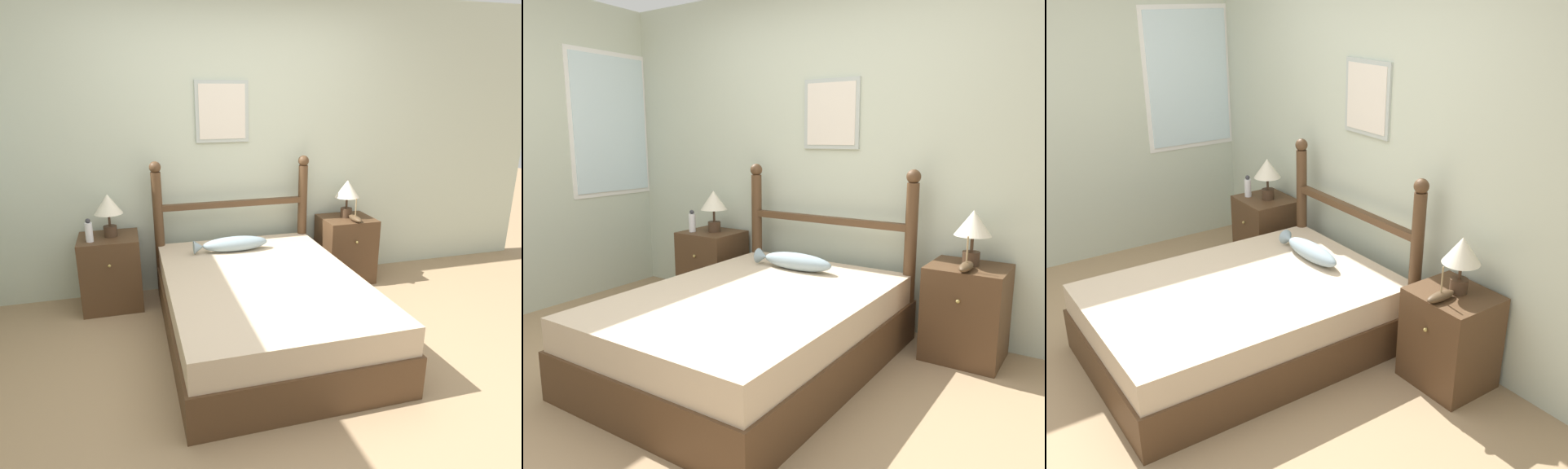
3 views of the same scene
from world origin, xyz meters
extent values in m
plane|color=#9E7F5B|center=(0.00, 0.00, 0.00)|extent=(16.00, 16.00, 0.00)
cube|color=beige|center=(0.00, 1.73, 1.27)|extent=(6.40, 0.06, 2.55)
cube|color=#ADB7B2|center=(-0.05, 1.69, 1.58)|extent=(0.46, 0.02, 0.52)
cube|color=silver|center=(-0.05, 1.68, 1.58)|extent=(0.40, 0.01, 0.46)
cube|color=#4C331E|center=(0.00, 0.61, 0.14)|extent=(1.39, 1.96, 0.28)
cube|color=#CCB293|center=(0.00, 0.61, 0.38)|extent=(1.35, 1.92, 0.19)
cylinder|color=#4C331E|center=(-0.66, 1.55, 0.55)|extent=(0.08, 0.08, 1.11)
sphere|color=#4C331E|center=(-0.66, 1.55, 1.15)|extent=(0.10, 0.10, 0.10)
cylinder|color=#4C331E|center=(0.65, 1.55, 0.55)|extent=(0.08, 0.08, 1.11)
sphere|color=#4C331E|center=(0.65, 1.55, 1.15)|extent=(0.10, 0.10, 0.10)
cube|color=#4C331E|center=(0.00, 1.55, 0.80)|extent=(1.31, 0.06, 0.05)
cube|color=#4C331E|center=(-1.07, 1.46, 0.31)|extent=(0.48, 0.42, 0.61)
sphere|color=tan|center=(-1.07, 1.23, 0.44)|extent=(0.02, 0.02, 0.02)
cube|color=#4C331E|center=(1.07, 1.46, 0.31)|extent=(0.48, 0.42, 0.61)
sphere|color=tan|center=(1.07, 1.23, 0.44)|extent=(0.02, 0.02, 0.02)
cylinder|color=#422D1E|center=(-1.05, 1.47, 0.66)|extent=(0.11, 0.11, 0.09)
cylinder|color=#422D1E|center=(-1.05, 1.47, 0.75)|extent=(0.02, 0.02, 0.10)
cone|color=beige|center=(-1.05, 1.47, 0.88)|extent=(0.23, 0.23, 0.16)
cylinder|color=#422D1E|center=(1.07, 1.49, 0.66)|extent=(0.11, 0.11, 0.09)
cylinder|color=#422D1E|center=(1.07, 1.49, 0.75)|extent=(0.02, 0.02, 0.10)
cone|color=beige|center=(1.07, 1.49, 0.88)|extent=(0.23, 0.23, 0.16)
cylinder|color=white|center=(-1.21, 1.36, 0.69)|extent=(0.06, 0.06, 0.15)
sphere|color=#333338|center=(-1.21, 1.36, 0.78)|extent=(0.04, 0.04, 0.04)
ellipsoid|color=#4C3823|center=(1.08, 1.32, 0.64)|extent=(0.07, 0.21, 0.05)
cylinder|color=#997F56|center=(1.08, 1.32, 0.74)|extent=(0.01, 0.01, 0.16)
ellipsoid|color=#8499A3|center=(-0.06, 1.23, 0.53)|extent=(0.55, 0.15, 0.12)
cone|color=#8499A3|center=(-0.37, 1.23, 0.53)|extent=(0.08, 0.11, 0.11)
camera|label=1|loc=(-0.87, -2.35, 1.75)|focal=32.00mm
camera|label=2|loc=(1.80, -1.77, 1.41)|focal=35.00mm
camera|label=3|loc=(3.19, -1.09, 2.28)|focal=42.00mm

